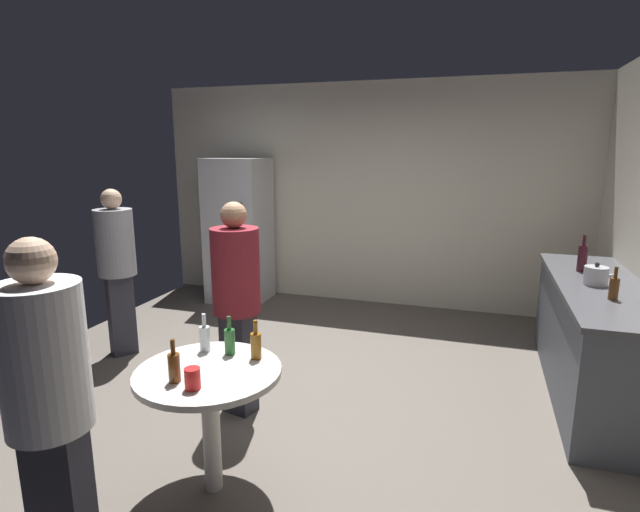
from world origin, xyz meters
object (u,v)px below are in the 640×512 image
refrigerator (239,231)px  plastic_cup_red (193,378)px  beer_bottle_on_counter (614,288)px  beer_bottle_green (230,340)px  beer_bottle_brown (174,366)px  wine_bottle_on_counter (582,258)px  foreground_table (210,387)px  person_in_gray_shirt (117,260)px  kettle (596,276)px  person_in_maroon_shirt (237,293)px  person_in_white_shirt (48,396)px  beer_bottle_clear (205,337)px  beer_bottle_amber (256,345)px

refrigerator → plastic_cup_red: refrigerator is taller
beer_bottle_on_counter → beer_bottle_green: 2.60m
beer_bottle_brown → wine_bottle_on_counter: bearing=47.7°
foreground_table → person_in_gray_shirt: bearing=141.2°
refrigerator → beer_bottle_brown: size_ratio=7.83×
kettle → plastic_cup_red: 3.06m
wine_bottle_on_counter → foreground_table: 3.24m
beer_bottle_on_counter → beer_bottle_brown: size_ratio=1.00×
refrigerator → person_in_maroon_shirt: 2.83m
beer_bottle_on_counter → foreground_table: beer_bottle_on_counter is taller
refrigerator → wine_bottle_on_counter: (3.73, -1.02, 0.12)m
wine_bottle_on_counter → person_in_white_shirt: bearing=-128.7°
beer_bottle_on_counter → plastic_cup_red: (-2.22, -1.74, -0.19)m
beer_bottle_clear → person_in_maroon_shirt: 0.62m
refrigerator → beer_bottle_on_counter: bearing=-25.9°
person_in_gray_shirt → beer_bottle_green: bearing=2.2°
plastic_cup_red → person_in_white_shirt: bearing=-120.6°
plastic_cup_red → person_in_gray_shirt: size_ratio=0.07×
kettle → person_in_white_shirt: bearing=-133.3°
beer_bottle_on_counter → beer_bottle_brown: 2.91m
beer_bottle_green → foreground_table: bearing=-92.5°
person_in_white_shirt → foreground_table: bearing=-33.2°
kettle → person_in_white_shirt: (-2.51, -2.67, -0.05)m
beer_bottle_clear → person_in_gray_shirt: (-1.65, 1.22, 0.09)m
kettle → person_in_gray_shirt: (-4.03, -0.46, -0.06)m
kettle → beer_bottle_on_counter: 0.39m
beer_bottle_brown → plastic_cup_red: beer_bottle_brown is taller
wine_bottle_on_counter → person_in_gray_shirt: size_ratio=0.20×
wine_bottle_on_counter → beer_bottle_amber: (-2.02, -2.13, -0.20)m
wine_bottle_on_counter → beer_bottle_amber: 2.94m
plastic_cup_red → person_in_gray_shirt: 2.48m
kettle → person_in_gray_shirt: 4.05m
beer_bottle_clear → beer_bottle_green: bearing=1.8°
beer_bottle_on_counter → beer_bottle_clear: 2.75m
person_in_gray_shirt → beer_bottle_clear: bearing=-0.4°
foreground_table → plastic_cup_red: plastic_cup_red is taller
beer_bottle_amber → plastic_cup_red: beer_bottle_amber is taller
wine_bottle_on_counter → beer_bottle_on_counter: size_ratio=1.35×
person_in_white_shirt → kettle: bearing=-56.1°
refrigerator → person_in_white_shirt: (1.24, -4.13, 0.02)m
foreground_table → person_in_maroon_shirt: size_ratio=0.51×
person_in_gray_shirt → person_in_maroon_shirt: size_ratio=1.00×
beer_bottle_green → kettle: bearing=37.1°
plastic_cup_red → person_in_maroon_shirt: bearing=105.6°
plastic_cup_red → person_in_maroon_shirt: (-0.29, 1.05, 0.12)m
refrigerator → foreground_table: 3.70m
foreground_table → person_in_white_shirt: 0.87m
kettle → person_in_gray_shirt: size_ratio=0.16×
beer_bottle_brown → person_in_white_shirt: 0.63m
refrigerator → beer_bottle_on_counter: (3.79, -1.84, 0.08)m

